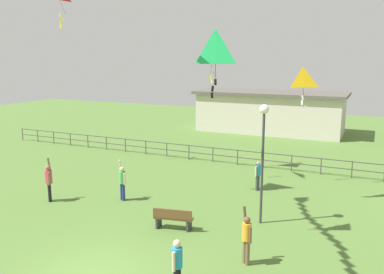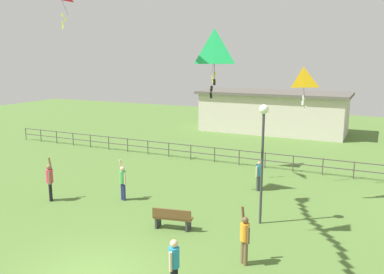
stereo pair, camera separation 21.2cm
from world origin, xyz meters
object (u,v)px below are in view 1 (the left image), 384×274
(person_3, at_px, (177,263))
(kite_3, at_px, (302,79))
(kite_7, at_px, (215,49))
(person_0, at_px, (247,236))
(park_bench, at_px, (173,218))
(lamppost, at_px, (263,139))
(person_4, at_px, (258,173))
(kite_8, at_px, (215,50))
(person_1, at_px, (49,180))
(person_2, at_px, (122,181))

(person_3, relative_size, kite_3, 0.88)
(person_3, relative_size, kite_7, 0.71)
(person_0, relative_size, person_3, 1.15)
(kite_7, bearing_deg, park_bench, -177.16)
(person_3, bearing_deg, kite_7, 96.82)
(person_0, distance_m, kite_7, 6.16)
(lamppost, relative_size, person_4, 3.14)
(lamppost, bearing_deg, person_4, 107.42)
(kite_3, xyz_separation_m, kite_7, (-2.04, -5.00, 1.17))
(person_3, bearing_deg, kite_8, 107.49)
(person_4, relative_size, kite_7, 0.66)
(lamppost, xyz_separation_m, person_4, (-1.20, 3.84, -2.53))
(kite_3, bearing_deg, kite_7, -112.18)
(person_0, height_order, kite_7, kite_7)
(lamppost, bearing_deg, person_1, -170.21)
(lamppost, relative_size, person_2, 2.53)
(person_0, distance_m, kite_3, 7.89)
(kite_8, bearing_deg, kite_7, -68.17)
(person_0, xyz_separation_m, person_1, (-9.78, 1.71, 0.06))
(park_bench, distance_m, kite_8, 10.99)
(park_bench, distance_m, kite_7, 6.44)
(person_2, xyz_separation_m, kite_3, (7.22, 3.20, 4.60))
(lamppost, distance_m, person_1, 9.78)
(lamppost, height_order, person_4, lamppost)
(person_1, distance_m, person_2, 3.29)
(lamppost, distance_m, kite_7, 4.01)
(lamppost, bearing_deg, person_2, -178.90)
(kite_3, relative_size, kite_7, 0.81)
(lamppost, relative_size, person_3, 2.92)
(person_4, bearing_deg, person_0, -77.04)
(lamppost, relative_size, person_0, 2.53)
(kite_8, bearing_deg, person_4, -39.95)
(person_1, relative_size, kite_7, 0.88)
(person_4, bearing_deg, person_1, -146.17)
(person_2, bearing_deg, person_1, -153.11)
(park_bench, xyz_separation_m, person_1, (-6.51, 0.39, 0.53))
(lamppost, bearing_deg, kite_3, 75.19)
(person_3, bearing_deg, person_2, 135.14)
(person_4, height_order, kite_7, kite_7)
(kite_8, bearing_deg, person_2, -103.80)
(park_bench, relative_size, person_0, 0.84)
(kite_3, bearing_deg, person_1, -155.20)
(park_bench, distance_m, person_0, 3.56)
(person_0, bearing_deg, person_4, 102.96)
(person_0, relative_size, kite_3, 1.01)
(person_2, relative_size, kite_7, 0.82)
(park_bench, xyz_separation_m, person_0, (3.27, -1.32, 0.47))
(person_3, xyz_separation_m, kite_3, (1.58, 8.81, 4.60))
(lamppost, relative_size, kite_8, 1.88)
(park_bench, distance_m, person_3, 4.28)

